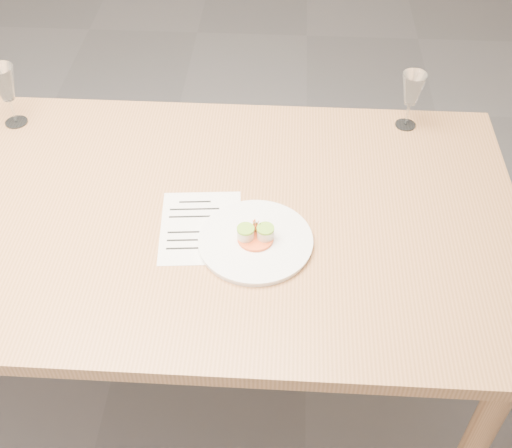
# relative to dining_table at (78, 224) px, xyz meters

# --- Properties ---
(ground) EXTENTS (7.00, 7.00, 0.00)m
(ground) POSITION_rel_dining_table_xyz_m (0.00, 0.00, -0.68)
(ground) COLOR slate
(ground) RESTS_ON ground
(dining_table) EXTENTS (2.40, 1.00, 0.75)m
(dining_table) POSITION_rel_dining_table_xyz_m (0.00, 0.00, 0.00)
(dining_table) COLOR #B88150
(dining_table) RESTS_ON ground
(dinner_plate) EXTENTS (0.29, 0.29, 0.08)m
(dinner_plate) POSITION_rel_dining_table_xyz_m (0.50, -0.11, 0.08)
(dinner_plate) COLOR white
(dinner_plate) RESTS_ON dining_table
(recipe_sheet) EXTENTS (0.23, 0.28, 0.00)m
(recipe_sheet) POSITION_rel_dining_table_xyz_m (0.35, -0.06, 0.07)
(recipe_sheet) COLOR white
(recipe_sheet) RESTS_ON dining_table
(wine_glass_1) EXTENTS (0.08, 0.08, 0.20)m
(wine_glass_1) POSITION_rel_dining_table_xyz_m (-0.27, 0.36, 0.20)
(wine_glass_1) COLOR white
(wine_glass_1) RESTS_ON dining_table
(wine_glass_2) EXTENTS (0.07, 0.07, 0.18)m
(wine_glass_2) POSITION_rel_dining_table_xyz_m (0.93, 0.42, 0.19)
(wine_glass_2) COLOR white
(wine_glass_2) RESTS_ON dining_table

